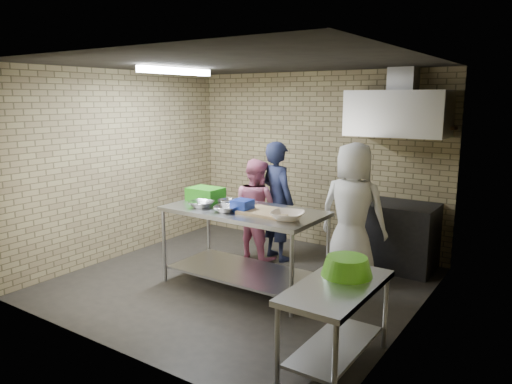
{
  "coord_description": "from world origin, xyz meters",
  "views": [
    {
      "loc": [
        3.37,
        -4.65,
        2.3
      ],
      "look_at": [
        0.1,
        0.2,
        1.15
      ],
      "focal_mm": 33.6,
      "sensor_mm": 36.0,
      "label": 1
    }
  ],
  "objects_px": {
    "woman_pink": "(256,209)",
    "side_counter": "(335,326)",
    "green_basin": "(347,266)",
    "woman_white": "(353,212)",
    "green_crate": "(205,194)",
    "prep_table": "(244,248)",
    "bottle_green": "(436,120)",
    "bottle_red": "(406,118)",
    "blue_tub": "(242,206)",
    "stove": "(390,235)",
    "man_navy": "(277,201)"
  },
  "relations": [
    {
      "from": "woman_pink",
      "to": "bottle_red",
      "type": "bearing_deg",
      "value": -143.06
    },
    {
      "from": "green_crate",
      "to": "prep_table",
      "type": "bearing_deg",
      "value": -9.73
    },
    {
      "from": "bottle_green",
      "to": "woman_pink",
      "type": "relative_size",
      "value": 0.1
    },
    {
      "from": "blue_tub",
      "to": "bottle_green",
      "type": "distance_m",
      "value": 2.8
    },
    {
      "from": "blue_tub",
      "to": "bottle_green",
      "type": "height_order",
      "value": "bottle_green"
    },
    {
      "from": "stove",
      "to": "man_navy",
      "type": "relative_size",
      "value": 0.7
    },
    {
      "from": "green_basin",
      "to": "man_navy",
      "type": "bearing_deg",
      "value": 134.68
    },
    {
      "from": "bottle_green",
      "to": "woman_pink",
      "type": "bearing_deg",
      "value": -155.94
    },
    {
      "from": "stove",
      "to": "woman_white",
      "type": "bearing_deg",
      "value": -108.71
    },
    {
      "from": "side_counter",
      "to": "man_navy",
      "type": "bearing_deg",
      "value": 131.47
    },
    {
      "from": "bottle_red",
      "to": "woman_pink",
      "type": "bearing_deg",
      "value": -151.34
    },
    {
      "from": "man_navy",
      "to": "woman_white",
      "type": "distance_m",
      "value": 1.22
    },
    {
      "from": "blue_tub",
      "to": "woman_white",
      "type": "distance_m",
      "value": 1.43
    },
    {
      "from": "side_counter",
      "to": "bottle_red",
      "type": "bearing_deg",
      "value": 97.62
    },
    {
      "from": "side_counter",
      "to": "bottle_red",
      "type": "distance_m",
      "value": 3.44
    },
    {
      "from": "green_basin",
      "to": "bottle_red",
      "type": "height_order",
      "value": "bottle_red"
    },
    {
      "from": "man_navy",
      "to": "woman_pink",
      "type": "height_order",
      "value": "man_navy"
    },
    {
      "from": "bottle_green",
      "to": "woman_pink",
      "type": "distance_m",
      "value": 2.72
    },
    {
      "from": "side_counter",
      "to": "green_crate",
      "type": "xyz_separation_m",
      "value": [
        -2.41,
        1.17,
        0.69
      ]
    },
    {
      "from": "green_crate",
      "to": "woman_pink",
      "type": "relative_size",
      "value": 0.3
    },
    {
      "from": "bottle_red",
      "to": "side_counter",
      "type": "bearing_deg",
      "value": -82.38
    },
    {
      "from": "green_basin",
      "to": "bottle_red",
      "type": "distance_m",
      "value": 3.01
    },
    {
      "from": "side_counter",
      "to": "green_basin",
      "type": "height_order",
      "value": "green_basin"
    },
    {
      "from": "green_crate",
      "to": "woman_white",
      "type": "height_order",
      "value": "woman_white"
    },
    {
      "from": "bottle_red",
      "to": "bottle_green",
      "type": "bearing_deg",
      "value": 0.0
    },
    {
      "from": "stove",
      "to": "green_basin",
      "type": "xyz_separation_m",
      "value": [
        0.43,
        -2.5,
        0.38
      ]
    },
    {
      "from": "man_navy",
      "to": "stove",
      "type": "bearing_deg",
      "value": -136.44
    },
    {
      "from": "stove",
      "to": "man_navy",
      "type": "bearing_deg",
      "value": -158.26
    },
    {
      "from": "bottle_green",
      "to": "bottle_red",
      "type": "bearing_deg",
      "value": 180.0
    },
    {
      "from": "stove",
      "to": "blue_tub",
      "type": "distance_m",
      "value": 2.25
    },
    {
      "from": "prep_table",
      "to": "woman_white",
      "type": "relative_size",
      "value": 1.1
    },
    {
      "from": "side_counter",
      "to": "man_navy",
      "type": "distance_m",
      "value": 2.93
    },
    {
      "from": "stove",
      "to": "green_basin",
      "type": "height_order",
      "value": "green_basin"
    },
    {
      "from": "stove",
      "to": "man_navy",
      "type": "height_order",
      "value": "man_navy"
    },
    {
      "from": "side_counter",
      "to": "prep_table",
      "type": "bearing_deg",
      "value": 148.42
    },
    {
      "from": "green_basin",
      "to": "woman_white",
      "type": "xyz_separation_m",
      "value": [
        -0.68,
        1.75,
        0.05
      ]
    },
    {
      "from": "blue_tub",
      "to": "stove",
      "type": "bearing_deg",
      "value": 55.96
    },
    {
      "from": "prep_table",
      "to": "woman_pink",
      "type": "xyz_separation_m",
      "value": [
        -0.47,
        0.96,
        0.24
      ]
    },
    {
      "from": "blue_tub",
      "to": "woman_white",
      "type": "bearing_deg",
      "value": 47.54
    },
    {
      "from": "prep_table",
      "to": "green_basin",
      "type": "bearing_deg",
      "value": -25.38
    },
    {
      "from": "green_crate",
      "to": "side_counter",
      "type": "bearing_deg",
      "value": -25.93
    },
    {
      "from": "side_counter",
      "to": "stove",
      "type": "height_order",
      "value": "stove"
    },
    {
      "from": "side_counter",
      "to": "woman_white",
      "type": "relative_size",
      "value": 0.68
    },
    {
      "from": "green_crate",
      "to": "bottle_green",
      "type": "distance_m",
      "value": 3.17
    },
    {
      "from": "stove",
      "to": "bottle_green",
      "type": "relative_size",
      "value": 8.0
    },
    {
      "from": "side_counter",
      "to": "bottle_green",
      "type": "height_order",
      "value": "bottle_green"
    },
    {
      "from": "green_crate",
      "to": "blue_tub",
      "type": "distance_m",
      "value": 0.78
    },
    {
      "from": "man_navy",
      "to": "prep_table",
      "type": "bearing_deg",
      "value": 122.06
    },
    {
      "from": "bottle_red",
      "to": "bottle_green",
      "type": "xyz_separation_m",
      "value": [
        0.4,
        0.0,
        -0.01
      ]
    },
    {
      "from": "woman_pink",
      "to": "side_counter",
      "type": "bearing_deg",
      "value": 145.62
    }
  ]
}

